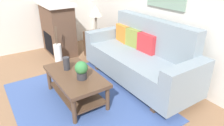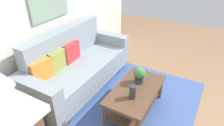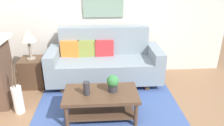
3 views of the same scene
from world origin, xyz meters
name	(u,v)px [view 1 (image 1 of 3)]	position (x,y,z in m)	size (l,w,h in m)	color
ground_plane	(52,113)	(0.00, 0.00, 0.00)	(9.21, 9.21, 0.00)	#8C6647
wall_back	(169,0)	(0.00, 2.14, 1.35)	(5.21, 0.10, 2.70)	silver
area_rug	(84,101)	(0.00, 0.50, 0.01)	(2.35, 1.90, 0.01)	#3D5693
couch	(140,58)	(-0.02, 1.60, 0.43)	(2.17, 0.84, 1.08)	gray
throw_pillow_orange	(123,33)	(-0.70, 1.73, 0.68)	(0.36, 0.12, 0.32)	orange
throw_pillow_olive	(134,38)	(-0.36, 1.73, 0.68)	(0.36, 0.12, 0.32)	olive
throw_pillow_crimson	(147,43)	(-0.02, 1.73, 0.68)	(0.36, 0.12, 0.32)	red
coffee_table	(75,81)	(-0.12, 0.44, 0.31)	(1.10, 0.60, 0.43)	#513826
tabletop_vase	(66,63)	(-0.32, 0.40, 0.53)	(0.10, 0.10, 0.20)	#2D2D33
potted_plant_tabletop	(81,70)	(0.06, 0.47, 0.57)	(0.18, 0.18, 0.26)	#2D2D33
side_table	(97,44)	(-1.41, 1.54, 0.28)	(0.44, 0.44, 0.56)	#513826
table_lamp	(96,12)	(-1.41, 1.54, 0.99)	(0.28, 0.28, 0.57)	gray
fireplace	(58,29)	(-2.06, 0.91, 0.59)	(1.02, 0.58, 1.16)	brown
floor_vase	(58,55)	(-1.42, 0.64, 0.23)	(0.15, 0.15, 0.46)	white
floor_vase_branch_a	(56,36)	(-1.40, 0.64, 0.64)	(0.01, 0.01, 0.36)	brown
floor_vase_branch_b	(57,35)	(-1.43, 0.66, 0.64)	(0.01, 0.01, 0.36)	brown
floor_vase_branch_c	(55,36)	(-1.43, 0.62, 0.64)	(0.01, 0.01, 0.36)	brown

